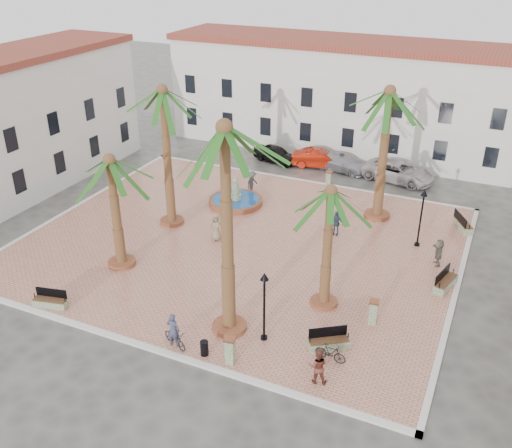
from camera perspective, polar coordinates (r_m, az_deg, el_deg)
The scene contains 36 objects.
ground at distance 35.90m, azimuth -1.45°, elevation -1.97°, with size 120.00×120.00×0.00m, color #56544F.
plaza at distance 35.86m, azimuth -1.45°, elevation -1.87°, with size 26.00×22.00×0.15m, color tan.
kerb_n at distance 45.01m, azimuth 4.68°, elevation 4.32°, with size 26.30×0.30×0.16m, color silver.
kerb_s at distance 28.06m, azimuth -11.51°, elevation -11.76°, with size 26.30×0.30×0.16m, color silver.
kerb_e at distance 33.08m, azimuth 19.39°, elevation -6.30°, with size 0.30×22.30×0.16m, color silver.
kerb_w at distance 42.61m, azimuth -17.39°, elevation 1.75°, with size 0.30×22.30×0.16m, color silver.
building_north at distance 51.67m, azimuth 8.45°, elevation 12.62°, with size 30.40×7.40×9.50m.
building_west at distance 45.02m, azimuth -24.12°, elevation 8.73°, with size 6.40×24.40×10.00m.
fountain at distance 40.74m, azimuth -2.04°, elevation 2.39°, with size 3.83×3.83×1.98m.
palm_nw at distance 35.69m, azimuth -9.26°, elevation 11.68°, with size 5.18×5.18×9.28m.
palm_sw at distance 31.87m, azimuth -14.30°, elevation 4.84°, with size 5.23×5.23×6.85m.
palm_s at distance 23.98m, azimuth -3.13°, elevation 7.32°, with size 5.52×5.52×10.58m.
palm_e at distance 27.47m, azimuth 7.42°, elevation 1.84°, with size 4.66×4.66×6.75m.
palm_ne at distance 37.13m, azimuth 13.11°, elevation 11.42°, with size 5.62×5.62×9.02m.
bench_s at distance 31.59m, azimuth -19.85°, elevation -7.34°, with size 1.89×0.94×0.96m.
bench_se at distance 27.28m, azimuth 7.27°, elevation -11.70°, with size 1.94×1.59×1.03m.
bench_e at distance 32.84m, azimuth 18.40°, elevation -5.62°, with size 1.09×2.08×1.05m.
bench_ne at distance 39.58m, azimuth 19.94°, elevation -0.06°, with size 1.50×2.04×1.05m.
lamppost_s at distance 26.29m, azimuth 0.84°, elevation -7.11°, with size 0.40×0.40×3.70m.
lamppost_e at distance 35.65m, azimuth 16.28°, elevation 1.51°, with size 0.41×0.41×3.75m.
bollard_se at distance 26.03m, azimuth -2.60°, elevation -12.48°, with size 0.55×0.55×1.38m.
bollard_n at distance 43.54m, azimuth 7.28°, elevation 4.45°, with size 0.48×0.48×1.32m.
bollard_e at distance 28.91m, azimuth 11.65°, elevation -8.58°, with size 0.53×0.53×1.34m.
litter_bin at distance 26.76m, azimuth -5.19°, elevation -12.26°, with size 0.38×0.38×0.74m, color black.
cyclist_a at distance 27.13m, azimuth -8.28°, elevation -10.42°, with size 0.65×0.43×1.78m, color #3B3D57.
bicycle_a at distance 27.39m, azimuth -8.09°, elevation -11.25°, with size 0.55×1.59×0.83m, color black.
cyclist_b at distance 25.13m, azimuth 6.21°, elevation -13.92°, with size 0.84×0.65×1.72m, color brown.
bicycle_b at distance 26.49m, azimuth 7.46°, elevation -12.66°, with size 0.42×1.47×0.88m, color black.
pedestrian_fountain_a at distance 35.68m, azimuth -4.01°, elevation -0.31°, with size 0.88×0.58×1.81m, color #8F7B5B.
pedestrian_fountain_b at distance 36.62m, azimuth 7.99°, elevation 0.12°, with size 0.97×0.41×1.66m, color #2E3F55.
pedestrian_north at distance 42.17m, azimuth -0.38°, elevation 4.19°, with size 1.12×0.65×1.74m, color #424346.
pedestrian_east at distance 34.64m, azimuth 17.79°, elevation -2.70°, with size 1.53×0.49×1.65m, color #655E50.
car_black at distance 48.81m, azimuth 1.99°, elevation 7.03°, with size 1.64×4.09×1.39m, color black.
car_red at distance 47.82m, azimuth 6.42°, elevation 6.51°, with size 1.60×4.59×1.51m, color #931506.
car_silver at distance 47.38m, azimuth 8.53°, elevation 6.07°, with size 1.87×4.61×1.34m, color #A5A4AD.
car_white at distance 46.14m, azimuth 14.04°, elevation 5.09°, with size 2.55×5.54×1.54m, color #BFB5B5.
Camera 1 is at (13.87, -28.14, 17.44)m, focal length 40.00 mm.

